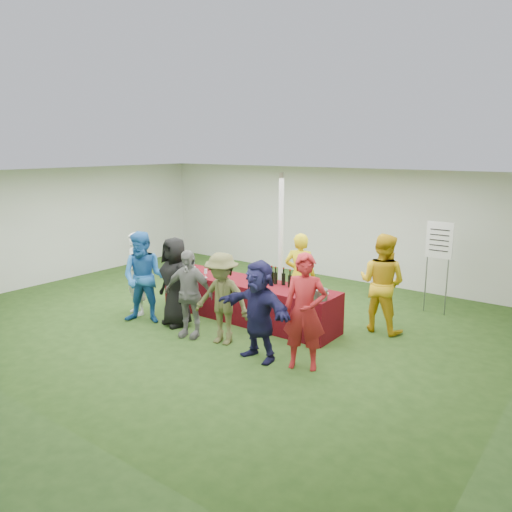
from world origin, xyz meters
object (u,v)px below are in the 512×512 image
Objects in this scene: customer_0 at (136,274)px; customer_4 at (222,299)px; staff_back at (382,283)px; serving_table at (247,300)px; customer_1 at (144,278)px; customer_5 at (259,310)px; customer_6 at (305,312)px; wine_list_sign at (439,247)px; staff_pourer at (300,276)px; customer_2 at (175,282)px; customer_3 at (189,294)px; dump_bucket at (319,294)px.

customer_0 is 2.31m from customer_4.
staff_back reaches higher than customer_0.
staff_back is (2.22, 0.95, 0.49)m from serving_table.
customer_1 reaches higher than customer_5.
staff_back reaches higher than customer_4.
customer_1 is 3.38m from customer_6.
customer_1 is at bearing -138.05° from wine_list_sign.
staff_pourer is at bearing 71.00° from customer_4.
serving_table is at bearing 98.83° from customer_4.
customer_2 reaches higher than customer_5.
customer_0 is 3.88m from customer_6.
staff_pourer is 1.01× the size of customer_0.
staff_back is at bearing 170.04° from staff_pourer.
wine_list_sign is 1.03× the size of staff_back.
customer_3 is 0.88× the size of customer_6.
wine_list_sign is at bearing 52.74° from customer_0.
staff_pourer is 1.06× the size of customer_4.
customer_2 is (1.06, 0.01, 0.01)m from customer_0.
customer_2 reaches higher than dump_bucket.
staff_pourer is (-0.95, 0.93, -0.03)m from dump_bucket.
customer_5 is (1.22, -1.30, 0.40)m from serving_table.
customer_0 is 1.67m from customer_3.
dump_bucket is 1.33m from staff_pourer.
customer_5 is at bearing 168.25° from customer_6.
staff_back is at bearing 47.96° from customer_2.
customer_4 is at bearing -72.14° from serving_table.
serving_table is 2.32× the size of customer_5.
wine_list_sign reaches higher than customer_3.
wine_list_sign is 1.12× the size of customer_0.
customer_3 is (1.15, -0.03, -0.09)m from customer_1.
dump_bucket is 0.16× the size of staff_pourer.
dump_bucket reaches higher than serving_table.
customer_5 reaches higher than dump_bucket.
staff_pourer is at bearing 47.57° from customer_3.
customer_6 is at bearing -13.33° from customer_3.
staff_back reaches higher than customer_2.
customer_1 is (-3.09, -1.01, 0.01)m from dump_bucket.
serving_table is 2.00× the size of wine_list_sign.
serving_table is 2.38× the size of customer_3.
customer_0 is at bearing 155.12° from customer_6.
customer_0 is (-4.15, -1.96, -0.07)m from staff_back.
customer_1 is 1.05× the size of customer_2.
serving_table is 1.28m from customer_4.
wine_list_sign is 1.66m from staff_back.
customer_2 is (-3.57, -3.48, -0.50)m from wine_list_sign.
staff_back is 1.14× the size of customer_4.
staff_pourer reaches higher than dump_bucket.
staff_back is at bearing 23.18° from serving_table.
staff_pourer is 2.21m from customer_3.
serving_table is 1.35m from customer_3.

